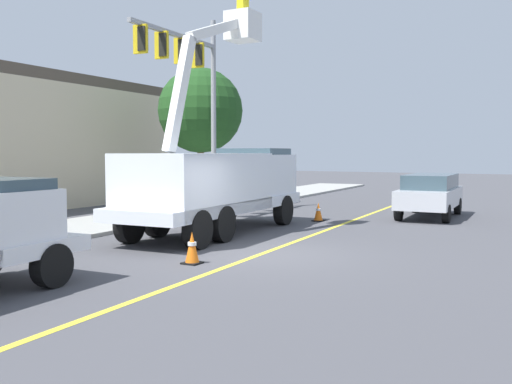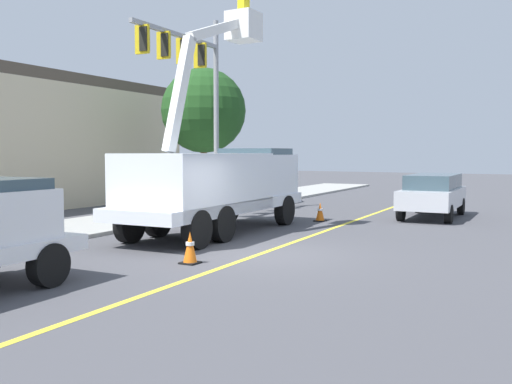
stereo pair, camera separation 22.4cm
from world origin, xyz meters
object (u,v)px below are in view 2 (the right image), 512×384
object	(u,v)px
traffic_signal_mast	(192,75)
passing_minivan	(433,193)
utility_bucket_truck	(218,182)
traffic_cone_mid_rear	(320,212)
traffic_cone_mid_front	(190,248)

from	to	relation	value
traffic_signal_mast	passing_minivan	bearing A→B (deg)	-65.49
utility_bucket_truck	traffic_cone_mid_rear	size ratio (longest dim) A/B	11.89
utility_bucket_truck	traffic_cone_mid_rear	bearing A→B (deg)	-20.65
traffic_cone_mid_front	traffic_signal_mast	distance (m)	11.55
utility_bucket_truck	traffic_cone_mid_rear	distance (m)	4.81
passing_minivan	utility_bucket_truck	bearing A→B (deg)	147.09
passing_minivan	traffic_cone_mid_rear	size ratio (longest dim) A/B	6.99
passing_minivan	traffic_signal_mast	world-z (taller)	traffic_signal_mast
utility_bucket_truck	traffic_signal_mast	world-z (taller)	traffic_signal_mast
passing_minivan	traffic_signal_mast	size ratio (longest dim) A/B	0.60
traffic_cone_mid_rear	traffic_signal_mast	world-z (taller)	traffic_signal_mast
traffic_signal_mast	traffic_cone_mid_front	bearing A→B (deg)	-144.31
traffic_cone_mid_front	traffic_cone_mid_rear	world-z (taller)	traffic_cone_mid_front
passing_minivan	traffic_cone_mid_front	bearing A→B (deg)	167.74
traffic_cone_mid_rear	utility_bucket_truck	bearing A→B (deg)	159.35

